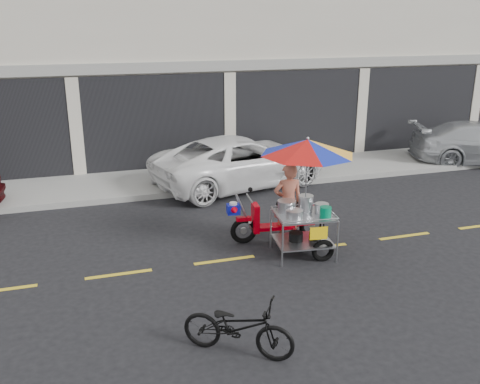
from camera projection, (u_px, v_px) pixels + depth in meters
name	position (u px, v px, depth m)	size (l,w,h in m)	color
ground	(319.00, 248.00, 10.86)	(90.00, 90.00, 0.00)	black
sidewalk	(239.00, 173.00, 15.82)	(45.00, 3.00, 0.15)	gray
shophouse_block	(271.00, 23.00, 19.94)	(36.00, 8.11, 10.40)	beige
centerline	(319.00, 247.00, 10.85)	(42.00, 0.10, 0.01)	gold
white_pickup	(241.00, 161.00, 14.70)	(2.27, 4.93, 1.37)	white
near_bicycle	(238.00, 327.00, 7.32)	(0.56, 1.60, 0.84)	black
food_vendor_rig	(299.00, 178.00, 10.37)	(2.34, 2.05, 2.36)	black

